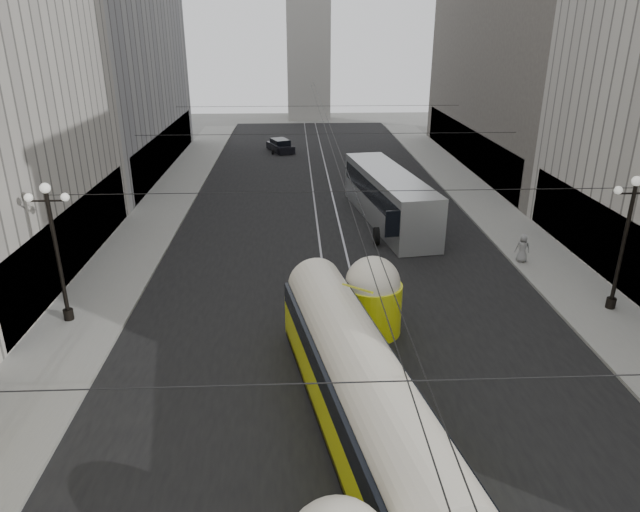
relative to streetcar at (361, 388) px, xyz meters
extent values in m
cube|color=black|center=(0.22, 22.66, -1.74)|extent=(20.00, 85.00, 0.02)
cube|color=gray|center=(-11.78, 26.16, -1.66)|extent=(4.00, 72.00, 0.15)
cube|color=gray|center=(12.22, 26.16, -1.66)|extent=(4.00, 72.00, 0.15)
cube|color=gray|center=(-0.53, 22.66, -1.74)|extent=(0.12, 85.00, 0.04)
cube|color=gray|center=(0.97, 22.66, -1.74)|extent=(0.12, 85.00, 0.04)
cube|color=black|center=(-13.83, 14.16, 0.26)|extent=(0.10, 18.00, 3.60)
cube|color=#999999|center=(-19.78, 38.16, 12.26)|extent=(12.00, 28.00, 28.00)
cube|color=black|center=(-13.83, 38.16, 0.26)|extent=(0.10, 25.20, 3.60)
cube|color=black|center=(14.27, 12.16, 0.26)|extent=(0.10, 18.00, 3.60)
cube|color=black|center=(14.27, 38.16, 0.26)|extent=(0.10, 28.80, 3.60)
cube|color=#B2AFA8|center=(0.22, 70.16, 10.26)|extent=(6.00, 6.00, 24.00)
cylinder|color=black|center=(-12.38, 8.16, 1.41)|extent=(0.18, 0.18, 6.00)
cylinder|color=black|center=(-12.38, 8.16, -1.34)|extent=(0.44, 0.44, 0.50)
cylinder|color=black|center=(-12.38, 8.16, 4.01)|extent=(1.60, 0.08, 0.08)
sphere|color=white|center=(-12.38, 8.16, 4.56)|extent=(0.44, 0.44, 0.44)
sphere|color=white|center=(-13.13, 8.16, 4.16)|extent=(0.36, 0.36, 0.36)
sphere|color=white|center=(-11.63, 8.16, 4.16)|extent=(0.36, 0.36, 0.36)
cylinder|color=black|center=(12.82, 8.16, 1.41)|extent=(0.18, 0.18, 6.00)
cylinder|color=black|center=(12.82, 8.16, -1.34)|extent=(0.44, 0.44, 0.50)
cylinder|color=black|center=(12.82, 8.16, 4.01)|extent=(1.60, 0.08, 0.08)
sphere|color=white|center=(12.82, 8.16, 4.56)|extent=(0.44, 0.44, 0.44)
sphere|color=white|center=(12.07, 8.16, 4.16)|extent=(0.36, 0.36, 0.36)
cylinder|color=black|center=(0.22, -5.84, 4.26)|extent=(25.00, 0.03, 0.03)
cylinder|color=black|center=(0.22, 8.16, 4.26)|extent=(25.00, 0.03, 0.03)
cylinder|color=black|center=(0.22, 22.16, 4.26)|extent=(25.00, 0.03, 0.03)
cylinder|color=black|center=(0.22, 36.16, 4.26)|extent=(25.00, 0.03, 0.03)
cylinder|color=black|center=(0.22, 26.16, 4.06)|extent=(0.03, 72.00, 0.03)
cylinder|color=black|center=(0.62, 26.16, 4.06)|extent=(0.03, 72.00, 0.03)
cube|color=#D2DC13|center=(0.00, 0.00, -0.70)|extent=(5.06, 14.08, 1.68)
cube|color=black|center=(0.00, 0.00, -1.49)|extent=(4.98, 13.68, 0.30)
cube|color=black|center=(0.00, 0.00, 0.39)|extent=(5.04, 13.88, 0.84)
cylinder|color=silver|center=(0.00, 0.00, 0.68)|extent=(4.73, 13.83, 2.27)
cylinder|color=#D2DC13|center=(1.25, 6.71, -0.60)|extent=(2.57, 2.57, 2.27)
sphere|color=silver|center=(1.25, 6.71, 0.58)|extent=(2.37, 2.37, 2.37)
cube|color=#B2B5B7|center=(4.35, 21.90, -0.01)|extent=(4.71, 13.68, 3.35)
cube|color=black|center=(4.35, 21.90, 0.55)|extent=(4.66, 13.22, 1.23)
cube|color=black|center=(4.35, 15.24, 0.38)|extent=(2.56, 0.47, 1.57)
cylinder|color=black|center=(2.95, 17.40, -1.18)|extent=(0.30, 1.12, 1.12)
cylinder|color=black|center=(5.75, 17.40, -1.18)|extent=(0.30, 1.12, 1.12)
cylinder|color=black|center=(2.95, 26.39, -1.18)|extent=(0.30, 1.12, 1.12)
cylinder|color=black|center=(5.75, 26.39, -1.18)|extent=(0.30, 1.12, 1.12)
cube|color=white|center=(4.94, 37.70, -1.30)|extent=(2.68, 4.39, 0.72)
cube|color=black|center=(4.94, 37.70, -0.79)|extent=(2.01, 2.56, 0.69)
cylinder|color=black|center=(4.19, 36.31, -1.45)|extent=(0.22, 0.58, 0.58)
cylinder|color=black|center=(5.70, 36.31, -1.45)|extent=(0.22, 0.58, 0.58)
cylinder|color=black|center=(4.19, 39.09, -1.45)|extent=(0.22, 0.58, 0.58)
cylinder|color=black|center=(5.70, 39.09, -1.45)|extent=(0.22, 0.58, 0.58)
cube|color=black|center=(-3.48, 45.91, -1.29)|extent=(3.19, 4.60, 0.75)
cube|color=black|center=(-3.48, 45.91, -0.75)|extent=(2.29, 2.74, 0.71)
cylinder|color=black|center=(-4.27, 44.46, -1.44)|extent=(0.22, 0.60, 0.60)
cylinder|color=black|center=(-2.70, 44.46, -1.44)|extent=(0.22, 0.60, 0.60)
cylinder|color=black|center=(-4.27, 47.35, -1.44)|extent=(0.22, 0.60, 0.60)
cylinder|color=black|center=(-2.70, 47.35, -1.44)|extent=(0.22, 0.60, 0.60)
imported|color=gray|center=(10.72, 13.97, -0.78)|extent=(0.86, 0.61, 1.63)
camera|label=1|loc=(-2.02, -15.30, 10.80)|focal=32.00mm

